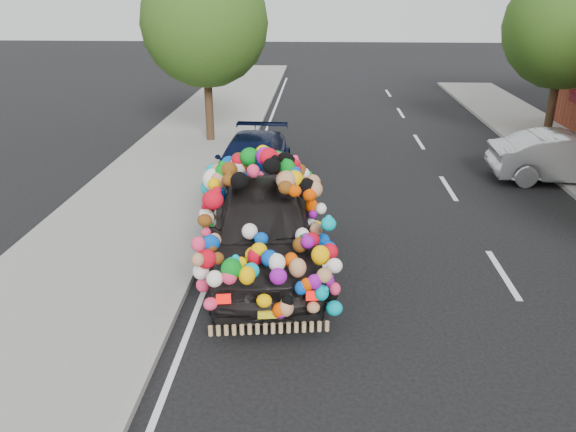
% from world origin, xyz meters
% --- Properties ---
extents(ground, '(100.00, 100.00, 0.00)m').
position_xyz_m(ground, '(0.00, 0.00, 0.00)').
color(ground, black).
rests_on(ground, ground).
extents(sidewalk, '(4.00, 60.00, 0.12)m').
position_xyz_m(sidewalk, '(-4.30, 0.00, 0.06)').
color(sidewalk, gray).
rests_on(sidewalk, ground).
extents(kerb, '(0.15, 60.00, 0.13)m').
position_xyz_m(kerb, '(-2.35, 0.00, 0.07)').
color(kerb, gray).
rests_on(kerb, ground).
extents(lane_markings, '(6.00, 50.00, 0.01)m').
position_xyz_m(lane_markings, '(3.60, 0.00, 0.01)').
color(lane_markings, silver).
rests_on(lane_markings, ground).
extents(tree_near_sidewalk, '(4.20, 4.20, 6.13)m').
position_xyz_m(tree_near_sidewalk, '(-3.80, 9.50, 4.02)').
color(tree_near_sidewalk, '#332114').
rests_on(tree_near_sidewalk, ground).
extents(tree_far_b, '(4.00, 4.00, 5.90)m').
position_xyz_m(tree_far_b, '(8.00, 10.00, 3.89)').
color(tree_far_b, '#332114').
rests_on(tree_far_b, ground).
extents(plush_art_car, '(2.98, 5.39, 2.33)m').
position_xyz_m(plush_art_car, '(-1.01, 0.03, 1.20)').
color(plush_art_car, black).
rests_on(plush_art_car, ground).
extents(navy_sedan, '(2.03, 4.63, 1.33)m').
position_xyz_m(navy_sedan, '(-1.80, 5.01, 0.66)').
color(navy_sedan, black).
rests_on(navy_sedan, ground).
extents(silver_hatchback, '(4.28, 1.65, 1.39)m').
position_xyz_m(silver_hatchback, '(7.00, 5.76, 0.70)').
color(silver_hatchback, '#ADB0B4').
rests_on(silver_hatchback, ground).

